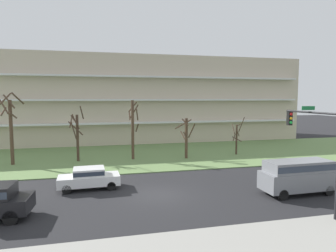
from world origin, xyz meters
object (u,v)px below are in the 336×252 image
at_px(tree_center, 133,127).
at_px(traffic_signal_mast, 318,141).
at_px(tree_far_right, 237,137).
at_px(sedan_white_center_right, 89,177).
at_px(tree_far_left, 11,126).
at_px(van_gray_center_left, 298,174).
at_px(tree_left, 77,134).
at_px(tree_right, 186,136).

relative_size(tree_center, traffic_signal_mast, 1.03).
distance_m(tree_far_right, sedan_white_center_right, 19.08).
bearing_deg(tree_far_left, van_gray_center_left, -32.84).
xyz_separation_m(tree_far_left, tree_left, (6.21, 0.20, -0.95)).
height_order(tree_far_left, tree_far_right, tree_far_left).
bearing_deg(tree_left, van_gray_center_left, -42.42).
distance_m(tree_left, tree_right, 11.61).
distance_m(tree_far_left, tree_right, 17.84).
xyz_separation_m(tree_far_right, van_gray_center_left, (-2.25, -14.01, -0.72)).
height_order(tree_right, sedan_white_center_right, tree_right).
bearing_deg(sedan_white_center_right, tree_far_right, -152.37).
xyz_separation_m(tree_center, sedan_white_center_right, (-4.37, -9.64, -2.64)).
bearing_deg(tree_left, traffic_signal_mast, -49.95).
bearing_deg(sedan_white_center_right, traffic_signal_mast, 147.83).
distance_m(tree_right, tree_far_right, 6.44).
height_order(tree_far_left, tree_right, tree_far_left).
xyz_separation_m(tree_far_left, tree_center, (12.03, 0.01, -0.39)).
xyz_separation_m(tree_left, tree_center, (5.82, -0.19, 0.55)).
distance_m(tree_center, tree_right, 5.88).
height_order(tree_far_left, sedan_white_center_right, tree_far_left).
bearing_deg(tree_far_left, tree_left, 1.85).
distance_m(tree_left, van_gray_center_left, 21.31).
height_order(tree_center, traffic_signal_mast, tree_center).
bearing_deg(van_gray_center_left, tree_center, 123.56).
bearing_deg(tree_right, traffic_signal_mast, -79.39).
xyz_separation_m(tree_far_right, traffic_signal_mast, (-3.33, -17.06, 2.12)).
relative_size(van_gray_center_left, traffic_signal_mast, 0.84).
bearing_deg(tree_far_left, traffic_signal_mast, -39.54).
xyz_separation_m(tree_far_left, tree_right, (17.76, -0.84, -1.41)).
xyz_separation_m(van_gray_center_left, traffic_signal_mast, (-1.08, -3.05, 2.84)).
xyz_separation_m(tree_right, tree_far_right, (6.39, 0.71, -0.38)).
relative_size(tree_center, sedan_white_center_right, 1.44).
bearing_deg(traffic_signal_mast, tree_left, 130.05).
bearing_deg(sedan_white_center_right, tree_right, -141.29).
bearing_deg(tree_center, traffic_signal_mast, -62.91).
distance_m(tree_center, traffic_signal_mast, 19.32).
relative_size(tree_center, tree_right, 1.44).
xyz_separation_m(tree_center, tree_far_right, (12.13, -0.13, -1.40)).
bearing_deg(tree_right, tree_far_left, 177.29).
height_order(tree_right, tree_far_right, tree_far_right).
height_order(van_gray_center_left, traffic_signal_mast, traffic_signal_mast).
bearing_deg(tree_right, sedan_white_center_right, -138.95).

